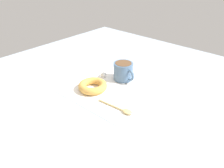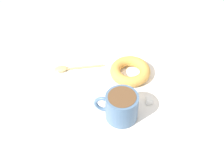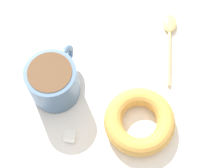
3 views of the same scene
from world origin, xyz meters
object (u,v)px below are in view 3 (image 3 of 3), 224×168
object	(u,v)px
coffee_cup	(54,81)
sugar_cube	(70,136)
donut	(140,121)
spoon	(170,33)

from	to	relation	value
coffee_cup	sugar_cube	bearing A→B (deg)	-62.65
donut	sugar_cube	bearing A→B (deg)	-158.99
coffee_cup	spoon	world-z (taller)	coffee_cup
coffee_cup	spoon	size ratio (longest dim) A/B	0.77
donut	spoon	world-z (taller)	donut
donut	coffee_cup	bearing A→B (deg)	165.60
coffee_cup	sugar_cube	xyz separation A→B (cm)	(3.80, -7.34, -2.86)
spoon	sugar_cube	distance (cm)	24.31
coffee_cup	sugar_cube	world-z (taller)	coffee_cup
donut	sugar_cube	distance (cm)	10.66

